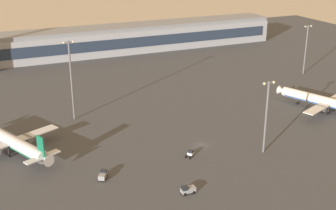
# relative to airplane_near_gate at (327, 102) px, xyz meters

# --- Properties ---
(ground_plane) EXTENTS (416.00, 416.00, 0.00)m
(ground_plane) POSITION_rel_airplane_near_gate_xyz_m (-61.81, -7.45, -4.27)
(ground_plane) COLOR #424449
(terminal_building) EXTENTS (184.82, 22.40, 16.40)m
(terminal_building) POSITION_rel_airplane_near_gate_xyz_m (-35.77, 132.37, 3.83)
(terminal_building) COLOR #9EA3AD
(terminal_building) RESTS_ON ground
(airplane_near_gate) EXTENTS (33.14, 42.01, 11.29)m
(airplane_near_gate) POSITION_rel_airplane_near_gate_xyz_m (0.00, 0.00, 0.00)
(airplane_near_gate) COLOR silver
(airplane_near_gate) RESTS_ON ground
(airplane_taxiway_distant) EXTENTS (33.00, 41.75, 11.39)m
(airplane_taxiway_distant) POSITION_rel_airplane_near_gate_xyz_m (-122.32, 13.14, 0.04)
(airplane_taxiway_distant) COLOR silver
(airplane_taxiway_distant) RESTS_ON ground
(cargo_loader) EXTENTS (3.75, 4.57, 2.25)m
(cargo_loader) POSITION_rel_airplane_near_gate_xyz_m (-99.23, -15.72, -3.09)
(cargo_loader) COLOR gray
(cargo_loader) RESTS_ON ground
(maintenance_van) EXTENTS (4.17, 2.06, 2.25)m
(maintenance_van) POSITION_rel_airplane_near_gate_xyz_m (-79.66, -33.35, -3.09)
(maintenance_van) COLOR gray
(maintenance_van) RESTS_ON ground
(pushback_tug) EXTENTS (3.53, 3.31, 2.05)m
(pushback_tug) POSITION_rel_airplane_near_gate_xyz_m (-68.87, -13.26, -3.20)
(pushback_tug) COLOR white
(pushback_tug) RESTS_ON ground
(apron_light_central) EXTENTS (4.80, 0.90, 31.50)m
(apron_light_central) POSITION_rel_airplane_near_gate_xyz_m (-96.64, 34.06, 13.39)
(apron_light_central) COLOR slate
(apron_light_central) RESTS_ON ground
(apron_light_east) EXTENTS (4.80, 0.90, 24.91)m
(apron_light_east) POSITION_rel_airplane_near_gate_xyz_m (-45.01, -20.31, 10.02)
(apron_light_east) COLOR slate
(apron_light_east) RESTS_ON ground
(apron_light_west) EXTENTS (4.80, 0.90, 25.67)m
(apron_light_west) POSITION_rel_airplane_near_gate_xyz_m (27.93, 47.77, 10.41)
(apron_light_west) COLOR slate
(apron_light_west) RESTS_ON ground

